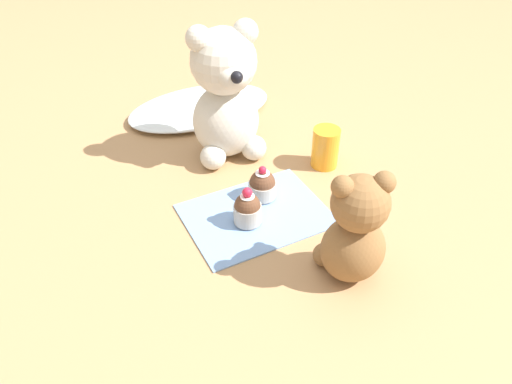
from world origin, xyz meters
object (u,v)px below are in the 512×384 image
object	(u,v)px
teddy_bear_tan	(355,231)
juice_glass	(325,148)
cupcake_near_tan_bear	(247,209)
teddy_bear_cream	(226,95)
cupcake_near_cream_bear	(262,185)

from	to	relation	value
teddy_bear_tan	juice_glass	distance (m)	0.31
teddy_bear_tan	cupcake_near_tan_bear	size ratio (longest dim) A/B	2.71
teddy_bear_cream	cupcake_near_tan_bear	xyz separation A→B (m)	(-0.06, -0.22, -0.11)
teddy_bear_cream	juice_glass	size ratio (longest dim) A/B	3.36
cupcake_near_cream_bear	cupcake_near_tan_bear	world-z (taller)	cupcake_near_tan_bear
cupcake_near_tan_bear	juice_glass	xyz separation A→B (m)	(0.23, 0.09, 0.01)
cupcake_near_cream_bear	cupcake_near_tan_bear	distance (m)	0.08
cupcake_near_tan_bear	juice_glass	distance (m)	0.25
teddy_bear_tan	cupcake_near_tan_bear	distance (m)	0.22
cupcake_near_cream_bear	juice_glass	xyz separation A→B (m)	(0.17, 0.04, 0.01)
teddy_bear_tan	juice_glass	world-z (taller)	teddy_bear_tan
teddy_bear_cream	teddy_bear_tan	distance (m)	0.41
teddy_bear_tan	cupcake_near_cream_bear	bearing A→B (deg)	-64.35
teddy_bear_cream	cupcake_near_tan_bear	bearing A→B (deg)	-100.34
cupcake_near_tan_bear	juice_glass	size ratio (longest dim) A/B	0.87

